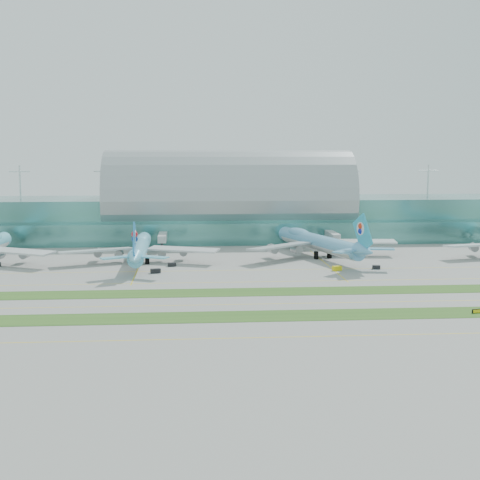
{
  "coord_description": "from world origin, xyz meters",
  "views": [
    {
      "loc": [
        -18.82,
        -196.92,
        42.73
      ],
      "look_at": [
        0.0,
        55.0,
        9.0
      ],
      "focal_mm": 50.0,
      "sensor_mm": 36.0,
      "label": 1
    }
  ],
  "objects": [
    {
      "name": "gse_c",
      "position": [
        -31.28,
        36.5,
        0.78
      ],
      "size": [
        3.8,
        2.49,
        1.56
      ],
      "primitive_type": "cube",
      "rotation": [
        0.0,
        0.0,
        0.25
      ],
      "color": "black",
      "rests_on": "ground"
    },
    {
      "name": "taxiline_c",
      "position": [
        0.0,
        18.0,
        0.01
      ],
      "size": [
        420.0,
        0.35,
        0.01
      ],
      "primitive_type": "cube",
      "color": "yellow",
      "rests_on": "ground"
    },
    {
      "name": "taxiway_sign_east",
      "position": [
        56.73,
        -29.09,
        0.58
      ],
      "size": [
        2.77,
        0.93,
        1.18
      ],
      "rotation": [
        0.0,
        0.0,
        0.23
      ],
      "color": "black",
      "rests_on": "ground"
    },
    {
      "name": "taxiline_a",
      "position": [
        0.0,
        -48.0,
        0.01
      ],
      "size": [
        420.0,
        0.35,
        0.01
      ],
      "primitive_type": "cube",
      "color": "yellow",
      "rests_on": "ground"
    },
    {
      "name": "gse_d",
      "position": [
        -25.88,
        49.92,
        0.7
      ],
      "size": [
        3.25,
        2.11,
        1.4
      ],
      "primitive_type": "cube",
      "rotation": [
        0.0,
        0.0,
        0.17
      ],
      "color": "black",
      "rests_on": "ground"
    },
    {
      "name": "gse_f",
      "position": [
        48.72,
        38.84,
        0.69
      ],
      "size": [
        3.11,
        2.16,
        1.39
      ],
      "primitive_type": "cube",
      "rotation": [
        0.0,
        0.0,
        -0.2
      ],
      "color": "black",
      "rests_on": "ground"
    },
    {
      "name": "ground",
      "position": [
        0.0,
        0.0,
        0.0
      ],
      "size": [
        700.0,
        700.0,
        0.0
      ],
      "primitive_type": "plane",
      "color": "gray",
      "rests_on": "ground"
    },
    {
      "name": "gse_e",
      "position": [
        33.7,
        36.69,
        0.83
      ],
      "size": [
        3.59,
        2.49,
        1.67
      ],
      "primitive_type": "cube",
      "rotation": [
        0.0,
        0.0,
        0.28
      ],
      "color": "yellow",
      "rests_on": "ground"
    },
    {
      "name": "taxiline_d",
      "position": [
        0.0,
        40.0,
        0.01
      ],
      "size": [
        420.0,
        0.35,
        0.01
      ],
      "primitive_type": "cube",
      "color": "yellow",
      "rests_on": "ground"
    },
    {
      "name": "taxiline_b",
      "position": [
        0.0,
        -14.0,
        0.01
      ],
      "size": [
        420.0,
        0.35,
        0.01
      ],
      "primitive_type": "cube",
      "color": "yellow",
      "rests_on": "ground"
    },
    {
      "name": "airliner_c",
      "position": [
        32.6,
        67.97,
        6.42
      ],
      "size": [
        63.57,
        73.75,
        20.82
      ],
      "rotation": [
        0.0,
        0.0,
        0.31
      ],
      "color": "#5DA3CD",
      "rests_on": "ground"
    },
    {
      "name": "grass_strip_near",
      "position": [
        0.0,
        -28.0,
        0.04
      ],
      "size": [
        420.0,
        12.0,
        0.08
      ],
      "primitive_type": "cube",
      "color": "#2D591E",
      "rests_on": "ground"
    },
    {
      "name": "grass_strip_far",
      "position": [
        0.0,
        2.0,
        0.04
      ],
      "size": [
        420.0,
        12.0,
        0.08
      ],
      "primitive_type": "cube",
      "color": "#2D591E",
      "rests_on": "ground"
    },
    {
      "name": "terminal",
      "position": [
        0.01,
        128.79,
        14.23
      ],
      "size": [
        340.0,
        69.1,
        36.0
      ],
      "color": "#3D7A75",
      "rests_on": "ground"
    },
    {
      "name": "airliner_b",
      "position": [
        -38.18,
        59.68,
        5.89
      ],
      "size": [
        61.16,
        69.31,
        19.1
      ],
      "rotation": [
        0.0,
        0.0,
        0.01
      ],
      "color": "#67C2E4",
      "rests_on": "ground"
    }
  ]
}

